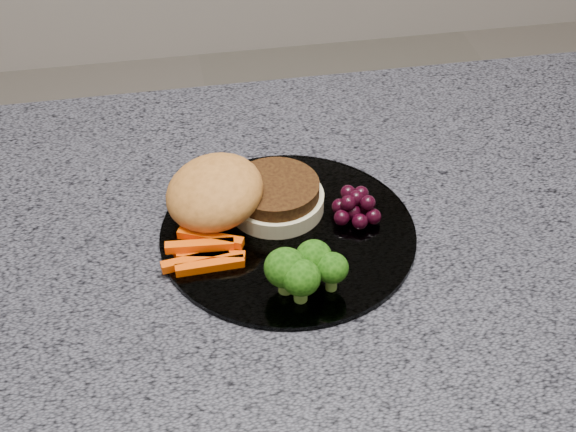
% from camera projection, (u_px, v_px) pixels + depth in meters
% --- Properties ---
extents(countertop, '(1.20, 0.60, 0.04)m').
position_uv_depth(countertop, '(315.00, 245.00, 0.84)').
color(countertop, '#53535E').
rests_on(countertop, island_cabinet).
extents(plate, '(0.26, 0.26, 0.01)m').
position_uv_depth(plate, '(288.00, 233.00, 0.81)').
color(plate, white).
rests_on(plate, countertop).
extents(burger, '(0.19, 0.14, 0.06)m').
position_uv_depth(burger, '(237.00, 197.00, 0.82)').
color(burger, beige).
rests_on(burger, plate).
extents(carrot_sticks, '(0.08, 0.05, 0.02)m').
position_uv_depth(carrot_sticks, '(206.00, 252.00, 0.78)').
color(carrot_sticks, '#F74C04').
rests_on(carrot_sticks, plate).
extents(broccoli, '(0.08, 0.06, 0.05)m').
position_uv_depth(broccoli, '(304.00, 269.00, 0.73)').
color(broccoli, '#6D9C39').
rests_on(broccoli, plate).
extents(grape_bunch, '(0.05, 0.05, 0.03)m').
position_uv_depth(grape_bunch, '(356.00, 206.00, 0.82)').
color(grape_bunch, black).
rests_on(grape_bunch, plate).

